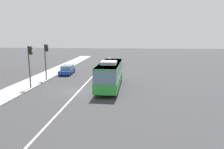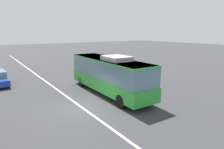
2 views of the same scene
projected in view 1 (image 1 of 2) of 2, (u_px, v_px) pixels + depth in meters
name	position (u px, v px, depth m)	size (l,w,h in m)	color
ground_plane	(79.00, 91.00, 25.46)	(160.00, 160.00, 0.00)	#333335
sidewalk_kerb	(18.00, 89.00, 26.09)	(80.00, 3.36, 0.14)	#9E9B93
lane_centre_line	(79.00, 91.00, 25.46)	(76.00, 0.16, 0.01)	silver
transit_bus	(110.00, 73.00, 26.61)	(10.04, 2.68, 3.46)	green
sedan_blue	(67.00, 70.00, 36.11)	(4.57, 1.98, 1.46)	#1E3899
traffic_light_near_corner	(30.00, 60.00, 25.83)	(0.33, 0.62, 5.20)	#47474C
traffic_light_mid_block	(46.00, 56.00, 30.68)	(0.35, 0.62, 5.20)	#47474C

